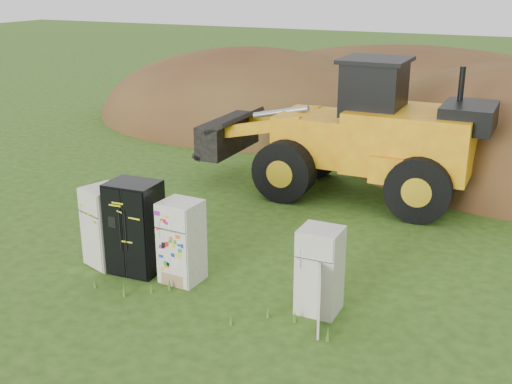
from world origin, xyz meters
TOP-DOWN VIEW (x-y plane):
  - ground at (0.00, 0.00)m, footprint 120.00×120.00m
  - fridge_leftmost at (-2.38, -0.01)m, footprint 0.96×0.94m
  - fridge_black_side at (-1.61, -0.02)m, footprint 1.06×0.86m
  - fridge_sticker at (-0.50, -0.00)m, footprint 0.80×0.75m
  - fridge_open_door at (2.45, -0.01)m, footprint 0.75×0.69m
  - wheel_loader at (0.52, 6.69)m, footprint 8.02×3.30m
  - dirt_mound_left at (-5.76, 14.35)m, footprint 14.00×10.50m
  - dirt_mound_back at (0.28, 17.56)m, footprint 19.55×13.03m

SIDE VIEW (x-z plane):
  - ground at x=0.00m, z-range 0.00..0.00m
  - dirt_mound_left at x=-5.76m, z-range -3.06..3.06m
  - dirt_mound_back at x=0.28m, z-range -3.08..3.08m
  - fridge_open_door at x=2.45m, z-range 0.00..1.65m
  - fridge_sticker at x=-0.50m, z-range 0.00..1.71m
  - fridge_leftmost at x=-2.38m, z-range 0.00..1.74m
  - fridge_black_side at x=-1.61m, z-range 0.00..1.96m
  - wheel_loader at x=0.52m, z-range 0.00..3.87m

